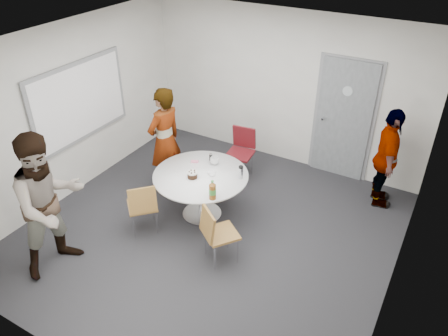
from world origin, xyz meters
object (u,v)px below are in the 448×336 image
Objects in this scene: whiteboard at (80,102)px; chair_near_right at (215,231)px; person_main at (165,141)px; person_left at (50,204)px; door at (344,120)px; chair_far at (242,147)px; person_right at (386,159)px; table at (202,181)px; chair_near_left at (143,204)px.

chair_near_right is (2.83, -0.66, -0.94)m from whiteboard.
person_main is 0.92× the size of person_left.
door is 2.40× the size of chair_far.
door is at bearing -19.04° from person_left.
door is 1.31× the size of person_right.
table is 0.79× the size of person_main.
chair_far is 2.32m from person_right.
chair_near_left is 1.24m from person_main.
chair_far is 3.30m from person_left.
table is 1.65× the size of chair_near_right.
person_left is (-1.08, -1.78, 0.34)m from table.
person_right is at bearing -32.03° from door.
table is (2.16, 0.09, -0.82)m from whiteboard.
whiteboard reaches higher than chair_near_right.
table reaches higher than chair_near_right.
person_main is 1.10× the size of person_right.
person_main reaches higher than chair_near_right.
table is at bearing 168.51° from chair_near_right.
door reaches higher than chair_far.
table is 0.92m from chair_near_left.
person_right is (0.85, -0.53, -0.22)m from door.
person_left is (-1.75, -1.03, 0.45)m from chair_near_right.
chair_near_right is 0.44× the size of person_left.
chair_far is (-0.70, 2.07, 0.03)m from chair_near_right.
chair_near_left is 0.99× the size of chair_near_right.
person_left reaches higher than chair_far.
person_right is at bearing 21.64° from whiteboard.
chair_near_left is 0.95× the size of chair_far.
chair_near_right is 1.96m from person_main.
table is 0.72× the size of person_left.
chair_near_left is 0.43× the size of person_left.
person_right reaches higher than chair_near_right.
person_right reaches higher than table.
whiteboard is 2.25× the size of chair_near_right.
chair_near_right is 2.08m from person_left.
chair_near_left is 2.13m from chair_far.
chair_far is at bearing 82.25° from person_right.
whiteboard is at bearing 111.43° from chair_near_left.
whiteboard is 2.15× the size of chair_far.
table is at bearing 110.15° from person_right.
table reaches higher than chair_far.
chair_near_right is 2.90m from person_right.
table is 1.67× the size of chair_near_left.
chair_far is at bearing -148.45° from door.
chair_far is at bearing 30.83° from chair_near_left.
door is 1.20× the size of person_main.
person_left is at bearing 5.72° from person_main.
person_left is (1.09, -1.70, -0.49)m from whiteboard.
whiteboard is 2.27× the size of chair_near_left.
chair_far is at bearing -5.78° from person_left.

